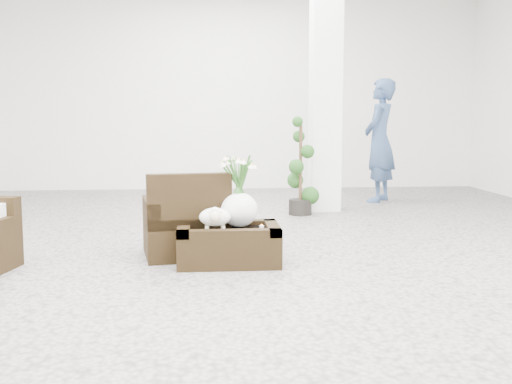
{
  "coord_description": "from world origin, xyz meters",
  "views": [
    {
      "loc": [
        -0.46,
        -5.68,
        1.31
      ],
      "look_at": [
        0.0,
        -0.1,
        0.62
      ],
      "focal_mm": 43.27,
      "sensor_mm": 36.0,
      "label": 1
    }
  ],
  "objects": [
    {
      "name": "coffee_table",
      "position": [
        -0.26,
        -0.28,
        0.16
      ],
      "size": [
        0.9,
        0.6,
        0.31
      ],
      "primitive_type": "cube",
      "color": "black",
      "rests_on": "ground"
    },
    {
      "name": "ground",
      "position": [
        0.0,
        0.0,
        0.0
      ],
      "size": [
        11.0,
        11.0,
        0.0
      ],
      "primitive_type": "plane",
      "color": "gray",
      "rests_on": "ground"
    },
    {
      "name": "topiary",
      "position": [
        0.8,
        2.41,
        0.64
      ],
      "size": [
        0.34,
        0.34,
        1.28
      ],
      "primitive_type": null,
      "color": "#1A3E14",
      "rests_on": "ground"
    },
    {
      "name": "sheep_figurine",
      "position": [
        -0.38,
        -0.38,
        0.42
      ],
      "size": [
        0.28,
        0.23,
        0.21
      ],
      "primitive_type": "ellipsoid",
      "color": "white",
      "rests_on": "coffee_table"
    },
    {
      "name": "armchair",
      "position": [
        -0.65,
        0.1,
        0.4
      ],
      "size": [
        0.86,
        0.83,
        0.81
      ],
      "primitive_type": "cube",
      "rotation": [
        0.0,
        0.0,
        3.3
      ],
      "color": "black",
      "rests_on": "ground"
    },
    {
      "name": "planter_narcissus",
      "position": [
        -0.16,
        -0.18,
        0.71
      ],
      "size": [
        0.44,
        0.44,
        0.8
      ],
      "primitive_type": null,
      "color": "white",
      "rests_on": "coffee_table"
    },
    {
      "name": "column",
      "position": [
        1.2,
        2.8,
        1.75
      ],
      "size": [
        0.4,
        0.4,
        3.5
      ],
      "primitive_type": "cube",
      "color": "white",
      "rests_on": "ground"
    },
    {
      "name": "tealight",
      "position": [
        0.04,
        -0.26,
        0.33
      ],
      "size": [
        0.04,
        0.04,
        0.03
      ],
      "primitive_type": "cylinder",
      "color": "white",
      "rests_on": "coffee_table"
    },
    {
      "name": "shopper",
      "position": [
        2.21,
        3.58,
        0.94
      ],
      "size": [
        0.75,
        0.82,
        1.88
      ],
      "primitive_type": "imported",
      "rotation": [
        0.0,
        0.0,
        -2.14
      ],
      "color": "navy",
      "rests_on": "ground"
    }
  ]
}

